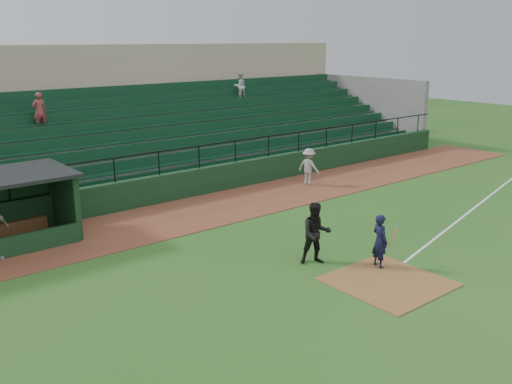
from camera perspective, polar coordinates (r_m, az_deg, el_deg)
ground at (r=17.27m, az=10.61°, el=-7.92°), size 90.00×90.00×0.00m
warning_track at (r=22.89m, az=-4.74°, el=-1.79°), size 40.00×4.00×0.03m
home_plate_dirt at (r=16.70m, az=13.25°, el=-8.86°), size 3.00×3.00×0.03m
foul_line at (r=24.17m, az=20.87°, el=-1.87°), size 17.49×4.44×0.01m
stadium_structure at (r=29.60m, az=-14.21°, el=6.27°), size 38.00×13.08×6.40m
batter_at_plate at (r=17.39m, az=12.47°, el=-4.89°), size 1.06×0.71×1.67m
umpire at (r=17.33m, az=6.11°, el=-4.21°), size 1.19×1.11×1.94m
runner at (r=26.59m, az=5.38°, el=2.59°), size 0.89×1.24×1.73m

